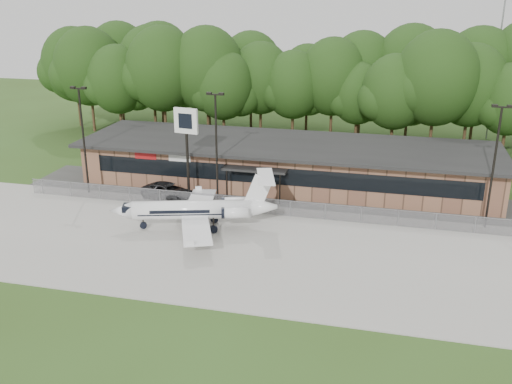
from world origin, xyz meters
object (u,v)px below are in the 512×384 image
(terminal, at_px, (287,162))
(suv, at_px, (170,192))
(pole_sign, at_px, (186,131))
(business_jet, at_px, (198,210))

(terminal, bearing_deg, suv, -141.96)
(pole_sign, bearing_deg, terminal, 50.64)
(business_jet, xyz_separation_m, suv, (-4.84, 5.72, -0.86))
(terminal, height_order, business_jet, business_jet)
(terminal, relative_size, suv, 7.26)
(terminal, bearing_deg, business_jet, -109.83)
(suv, bearing_deg, terminal, -29.92)
(terminal, bearing_deg, pole_sign, -137.77)
(pole_sign, bearing_deg, business_jet, -54.71)
(business_jet, bearing_deg, suv, 113.88)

